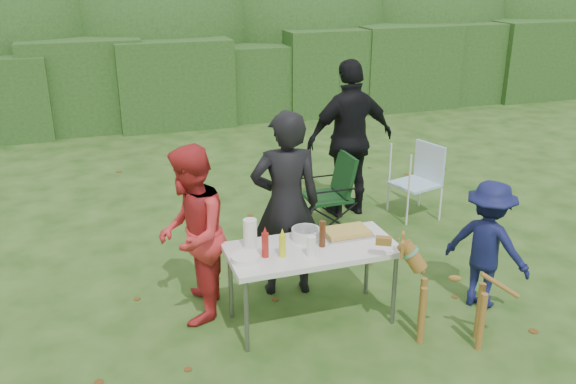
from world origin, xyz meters
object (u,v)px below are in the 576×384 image
object	(u,v)px
child	(487,245)
folding_table	(312,253)
lawn_chair	(415,181)
beer_bottle	(322,234)
mustard_bottle	(282,246)
person_cook	(286,205)
paper_towel_roll	(250,233)
camping_chair	(327,193)
person_black_puffy	(350,139)
dog	(453,294)
person_red_jacket	(191,235)
ketchup_bottle	(265,245)

from	to	relation	value
child	folding_table	bearing A→B (deg)	48.07
lawn_chair	beer_bottle	world-z (taller)	beer_bottle
mustard_bottle	child	bearing A→B (deg)	-4.89
beer_bottle	person_cook	bearing A→B (deg)	102.55
paper_towel_roll	mustard_bottle	bearing A→B (deg)	-51.06
child	paper_towel_roll	bearing A→B (deg)	45.68
camping_chair	beer_bottle	distance (m)	2.08
person_black_puffy	dog	distance (m)	2.99
folding_table	person_black_puffy	bearing A→B (deg)	59.00
child	lawn_chair	xyz separation A→B (m)	(0.48, 2.16, -0.15)
person_cook	lawn_chair	xyz separation A→B (m)	(2.17, 1.31, -0.45)
folding_table	camping_chair	bearing A→B (deg)	64.34
person_cook	beer_bottle	distance (m)	0.62
lawn_chair	paper_towel_roll	bearing A→B (deg)	17.50
dog	beer_bottle	bearing A→B (deg)	-5.63
person_black_puffy	lawn_chair	size ratio (longest dim) A/B	2.13
person_black_puffy	mustard_bottle	distance (m)	2.86
paper_towel_roll	person_red_jacket	bearing A→B (deg)	152.22
beer_bottle	ketchup_bottle	bearing A→B (deg)	-175.98
child	dog	xyz separation A→B (m)	(-0.62, -0.42, -0.16)
person_cook	paper_towel_roll	world-z (taller)	person_cook
child	mustard_bottle	size ratio (longest dim) A/B	6.24
person_black_puffy	child	distance (m)	2.54
person_red_jacket	camping_chair	xyz separation A→B (m)	(1.88, 1.44, -0.34)
lawn_chair	paper_towel_roll	xyz separation A→B (m)	(-2.63, -1.73, 0.40)
folding_table	paper_towel_roll	size ratio (longest dim) A/B	5.77
lawn_chair	mustard_bottle	world-z (taller)	mustard_bottle
camping_chair	paper_towel_roll	size ratio (longest dim) A/B	3.63
person_red_jacket	lawn_chair	world-z (taller)	person_red_jacket
person_black_puffy	paper_towel_roll	size ratio (longest dim) A/B	7.67
paper_towel_roll	lawn_chair	bearing A→B (deg)	33.33
child	beer_bottle	world-z (taller)	child
dog	mustard_bottle	distance (m)	1.50
dog	paper_towel_roll	distance (m)	1.80
mustard_bottle	person_black_puffy	bearing A→B (deg)	54.67
child	lawn_chair	world-z (taller)	child
beer_bottle	paper_towel_roll	world-z (taller)	paper_towel_roll
beer_bottle	lawn_chair	bearing A→B (deg)	43.33
folding_table	person_cook	xyz separation A→B (m)	(-0.05, 0.59, 0.23)
dog	camping_chair	world-z (taller)	camping_chair
lawn_chair	paper_towel_roll	distance (m)	3.18
person_black_puffy	dog	world-z (taller)	person_black_puffy
mustard_bottle	person_red_jacket	bearing A→B (deg)	143.29
ketchup_bottle	paper_towel_roll	world-z (taller)	paper_towel_roll
ketchup_bottle	mustard_bottle	bearing A→B (deg)	-15.06
person_cook	child	size ratio (longest dim) A/B	1.47
person_black_puffy	beer_bottle	distance (m)	2.59
folding_table	camping_chair	xyz separation A→B (m)	(0.90, 1.86, -0.21)
person_red_jacket	person_black_puffy	distance (m)	2.97
person_red_jacket	child	world-z (taller)	person_red_jacket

